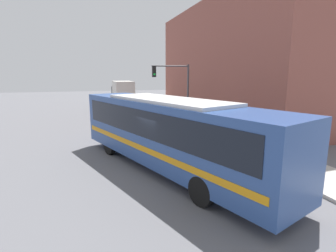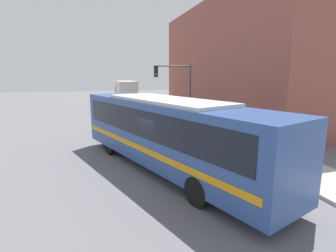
{
  "view_description": "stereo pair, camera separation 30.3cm",
  "coord_description": "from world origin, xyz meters",
  "px_view_note": "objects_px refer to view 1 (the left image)",
  "views": [
    {
      "loc": [
        -3.25,
        -10.68,
        4.24
      ],
      "look_at": [
        1.1,
        3.06,
        1.4
      ],
      "focal_mm": 28.0,
      "sensor_mm": 36.0,
      "label": 1
    },
    {
      "loc": [
        -2.96,
        -10.77,
        4.24
      ],
      "look_at": [
        1.1,
        3.06,
        1.4
      ],
      "focal_mm": 28.0,
      "sensor_mm": 36.0,
      "label": 2
    }
  ],
  "objects_px": {
    "delivery_truck": "(122,93)",
    "pedestrian_near_corner": "(190,113)",
    "traffic_light_pole": "(175,83)",
    "fire_hydrant": "(229,137)",
    "city_bus": "(167,129)",
    "pedestrian_mid_block": "(240,126)",
    "parking_meter": "(190,113)"
  },
  "relations": [
    {
      "from": "traffic_light_pole",
      "to": "pedestrian_mid_block",
      "type": "height_order",
      "value": "traffic_light_pole"
    },
    {
      "from": "city_bus",
      "to": "delivery_truck",
      "type": "relative_size",
      "value": 1.77
    },
    {
      "from": "pedestrian_mid_block",
      "to": "fire_hydrant",
      "type": "bearing_deg",
      "value": -179.96
    },
    {
      "from": "traffic_light_pole",
      "to": "pedestrian_near_corner",
      "type": "relative_size",
      "value": 3.11
    },
    {
      "from": "city_bus",
      "to": "traffic_light_pole",
      "type": "distance_m",
      "value": 11.25
    },
    {
      "from": "fire_hydrant",
      "to": "pedestrian_mid_block",
      "type": "height_order",
      "value": "pedestrian_mid_block"
    },
    {
      "from": "delivery_truck",
      "to": "pedestrian_near_corner",
      "type": "distance_m",
      "value": 14.97
    },
    {
      "from": "traffic_light_pole",
      "to": "pedestrian_mid_block",
      "type": "distance_m",
      "value": 7.89
    },
    {
      "from": "traffic_light_pole",
      "to": "pedestrian_near_corner",
      "type": "height_order",
      "value": "traffic_light_pole"
    },
    {
      "from": "pedestrian_mid_block",
      "to": "traffic_light_pole",
      "type": "bearing_deg",
      "value": 103.26
    },
    {
      "from": "delivery_truck",
      "to": "pedestrian_near_corner",
      "type": "bearing_deg",
      "value": -74.92
    },
    {
      "from": "traffic_light_pole",
      "to": "city_bus",
      "type": "bearing_deg",
      "value": -110.97
    },
    {
      "from": "delivery_truck",
      "to": "pedestrian_mid_block",
      "type": "bearing_deg",
      "value": -79.02
    },
    {
      "from": "pedestrian_mid_block",
      "to": "parking_meter",
      "type": "bearing_deg",
      "value": 96.39
    },
    {
      "from": "city_bus",
      "to": "traffic_light_pole",
      "type": "bearing_deg",
      "value": 49.79
    },
    {
      "from": "city_bus",
      "to": "pedestrian_mid_block",
      "type": "relative_size",
      "value": 6.6
    },
    {
      "from": "fire_hydrant",
      "to": "pedestrian_mid_block",
      "type": "bearing_deg",
      "value": 0.04
    },
    {
      "from": "pedestrian_near_corner",
      "to": "pedestrian_mid_block",
      "type": "height_order",
      "value": "pedestrian_mid_block"
    },
    {
      "from": "city_bus",
      "to": "pedestrian_mid_block",
      "type": "distance_m",
      "value": 6.53
    },
    {
      "from": "pedestrian_near_corner",
      "to": "pedestrian_mid_block",
      "type": "distance_m",
      "value": 7.36
    },
    {
      "from": "city_bus",
      "to": "fire_hydrant",
      "type": "relative_size",
      "value": 18.96
    },
    {
      "from": "delivery_truck",
      "to": "traffic_light_pole",
      "type": "bearing_deg",
      "value": -80.18
    },
    {
      "from": "fire_hydrant",
      "to": "parking_meter",
      "type": "relative_size",
      "value": 0.48
    },
    {
      "from": "traffic_light_pole",
      "to": "fire_hydrant",
      "type": "bearing_deg",
      "value": -82.09
    },
    {
      "from": "parking_meter",
      "to": "pedestrian_near_corner",
      "type": "relative_size",
      "value": 0.84
    },
    {
      "from": "pedestrian_near_corner",
      "to": "fire_hydrant",
      "type": "bearing_deg",
      "value": -92.86
    },
    {
      "from": "city_bus",
      "to": "pedestrian_mid_block",
      "type": "height_order",
      "value": "city_bus"
    },
    {
      "from": "fire_hydrant",
      "to": "pedestrian_near_corner",
      "type": "distance_m",
      "value": 7.38
    },
    {
      "from": "fire_hydrant",
      "to": "pedestrian_near_corner",
      "type": "bearing_deg",
      "value": 87.14
    },
    {
      "from": "pedestrian_near_corner",
      "to": "pedestrian_mid_block",
      "type": "relative_size",
      "value": 0.86
    },
    {
      "from": "city_bus",
      "to": "parking_meter",
      "type": "relative_size",
      "value": 9.12
    },
    {
      "from": "parking_meter",
      "to": "pedestrian_near_corner",
      "type": "xyz_separation_m",
      "value": [
        0.37,
        1.04,
        -0.1
      ]
    }
  ]
}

